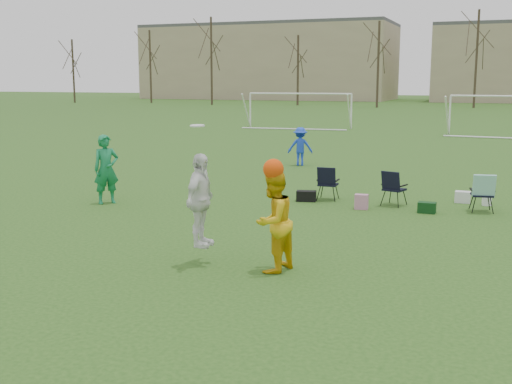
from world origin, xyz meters
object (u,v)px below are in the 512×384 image
at_px(center_contest, 244,212).
at_px(goal_left, 300,100).
at_px(fielder_blue, 300,146).
at_px(fielder_green_near, 106,169).

distance_m(center_contest, goal_left, 34.47).
xyz_separation_m(fielder_blue, goal_left, (-6.04, 19.23, 1.16)).
bearing_deg(fielder_blue, goal_left, -90.85).
height_order(fielder_green_near, center_contest, center_contest).
height_order(fielder_blue, center_contest, center_contest).
relative_size(fielder_green_near, goal_left, 0.26).
relative_size(fielder_green_near, fielder_blue, 1.26).
xyz_separation_m(fielder_green_near, fielder_blue, (2.64, 9.55, -0.20)).
relative_size(fielder_blue, goal_left, 0.21).
relative_size(fielder_blue, center_contest, 0.58).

